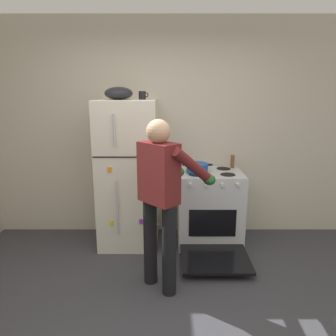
% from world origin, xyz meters
% --- Properties ---
extents(ground, '(8.00, 8.00, 0.00)m').
position_xyz_m(ground, '(0.00, 0.00, 0.00)').
color(ground, '#38383D').
extents(kitchen_wall_back, '(6.00, 0.10, 2.70)m').
position_xyz_m(kitchen_wall_back, '(0.00, 1.95, 1.35)').
color(kitchen_wall_back, beige).
rests_on(kitchen_wall_back, ground).
extents(refrigerator, '(0.68, 0.72, 1.73)m').
position_xyz_m(refrigerator, '(-0.39, 1.57, 0.87)').
color(refrigerator, silver).
rests_on(refrigerator, ground).
extents(stove_range, '(0.76, 1.21, 0.90)m').
position_xyz_m(stove_range, '(0.58, 1.55, 0.44)').
color(stove_range, silver).
rests_on(stove_range, ground).
extents(person_cook, '(0.72, 0.75, 1.60)m').
position_xyz_m(person_cook, '(0.03, 0.64, 0.96)').
color(person_cook, black).
rests_on(person_cook, ground).
extents(red_pot, '(0.35, 0.25, 0.11)m').
position_xyz_m(red_pot, '(0.42, 1.52, 0.95)').
color(red_pot, '#19479E').
rests_on(red_pot, stove_range).
extents(coffee_mug, '(0.11, 0.08, 0.10)m').
position_xyz_m(coffee_mug, '(-0.21, 1.62, 1.78)').
color(coffee_mug, black).
rests_on(coffee_mug, refrigerator).
extents(pepper_mill, '(0.05, 0.05, 0.15)m').
position_xyz_m(pepper_mill, '(0.88, 1.77, 0.98)').
color(pepper_mill, brown).
rests_on(pepper_mill, stove_range).
extents(mixing_bowl, '(0.32, 0.32, 0.14)m').
position_xyz_m(mixing_bowl, '(-0.47, 1.57, 1.80)').
color(mixing_bowl, black).
rests_on(mixing_bowl, refrigerator).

